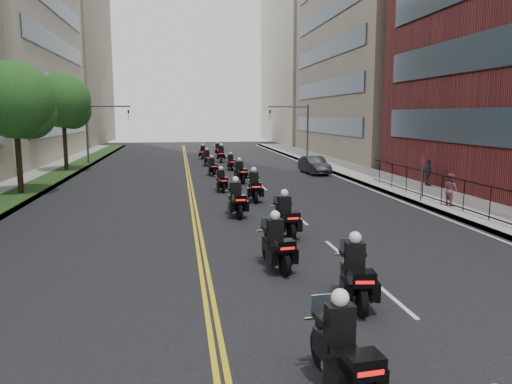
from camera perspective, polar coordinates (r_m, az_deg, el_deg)
sidewalk_right at (r=34.57m, az=15.41°, el=0.93°), size 4.00×90.00×0.15m
sidewalk_left at (r=33.07m, az=-26.07°, el=-0.00°), size 4.00×90.00×0.15m
grass_strip at (r=32.83m, az=-24.75°, el=0.19°), size 2.00×90.00×0.04m
building_right_tan at (r=60.03m, az=15.32°, el=18.48°), size 15.11×28.00×30.00m
building_right_far at (r=87.87m, az=7.08°, el=14.24°), size 15.00×28.00×26.00m
building_left_far at (r=86.94m, az=-22.63°, el=13.70°), size 16.00×28.00×26.00m
iron_fence at (r=22.76m, az=26.58°, el=-1.56°), size 0.05×28.00×1.50m
traffic_signal_right at (r=49.62m, az=4.85°, el=7.72°), size 4.09×0.20×5.60m
traffic_signal_left at (r=48.80m, az=-17.67°, el=7.32°), size 4.09×0.20×5.60m
motorcycle_0 at (r=8.82m, az=9.85°, el=-17.80°), size 0.67×2.43×1.79m
motorcycle_1 at (r=12.66m, az=11.29°, el=-9.42°), size 0.75×2.45×1.81m
motorcycle_2 at (r=15.21m, az=2.36°, el=-6.19°), size 0.73×2.40×1.77m
motorcycle_3 at (r=19.18m, az=3.37°, el=-2.99°), size 0.65×2.46×1.82m
motorcycle_4 at (r=22.99m, az=-2.27°, el=-0.98°), size 0.66×2.48×1.83m
motorcycle_5 at (r=26.98m, az=-0.21°, el=0.50°), size 0.58×2.49×1.84m
motorcycle_6 at (r=30.43m, az=-3.98°, el=1.20°), size 0.60×2.08×1.54m
motorcycle_7 at (r=34.18m, az=-1.84°, el=2.19°), size 0.71×2.34×1.73m
motorcycle_8 at (r=38.49m, az=-5.06°, el=2.82°), size 0.66×2.13×1.58m
motorcycle_9 at (r=42.17m, az=-2.89°, el=3.34°), size 0.52×2.07×1.53m
motorcycle_10 at (r=45.95m, az=-5.61°, el=3.83°), size 0.68×2.24×1.66m
motorcycle_11 at (r=49.39m, az=-4.00°, el=4.28°), size 0.68×2.50×1.85m
motorcycle_12 at (r=53.08m, az=-6.11°, el=4.46°), size 0.66×2.16×1.60m
motorcycle_13 at (r=57.77m, az=-4.41°, el=4.83°), size 0.49×2.12×1.56m
parked_sedan at (r=39.77m, az=6.67°, el=3.07°), size 1.77×4.25×1.37m
pedestrian_b at (r=26.60m, az=21.37°, el=0.26°), size 0.69×0.84×1.61m
pedestrian_c at (r=33.53m, az=19.06°, el=2.12°), size 0.45×1.01×1.70m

